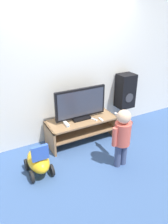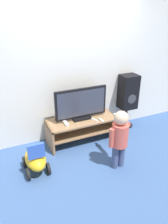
% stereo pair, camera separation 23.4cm
% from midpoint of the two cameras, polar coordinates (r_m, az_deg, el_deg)
% --- Properties ---
extents(ground_plane, '(16.00, 16.00, 0.00)m').
position_cam_midpoint_polar(ground_plane, '(4.00, -0.64, -9.13)').
color(ground_plane, '#38568C').
extents(wall_back, '(10.00, 0.06, 2.60)m').
position_cam_midpoint_polar(wall_back, '(3.95, -4.81, 11.17)').
color(wall_back, silver).
rests_on(wall_back, ground_plane).
extents(tv_stand, '(1.28, 0.52, 0.45)m').
position_cam_midpoint_polar(tv_stand, '(4.04, -2.36, -3.76)').
color(tv_stand, '#93704C').
rests_on(tv_stand, ground_plane).
extents(television, '(0.96, 0.20, 0.58)m').
position_cam_midpoint_polar(television, '(3.86, -2.62, 1.98)').
color(television, black).
rests_on(television, tv_stand).
extents(game_console, '(0.06, 0.17, 0.04)m').
position_cam_midpoint_polar(game_console, '(3.78, -6.43, -3.20)').
color(game_console, white).
rests_on(game_console, tv_stand).
extents(remote_primary, '(0.03, 0.13, 0.03)m').
position_cam_midpoint_polar(remote_primary, '(3.94, 2.72, -1.96)').
color(remote_primary, white).
rests_on(remote_primary, tv_stand).
extents(remote_secondary, '(0.08, 0.13, 0.03)m').
position_cam_midpoint_polar(remote_secondary, '(3.93, 0.98, -1.99)').
color(remote_secondary, white).
rests_on(remote_secondary, tv_stand).
extents(child, '(0.37, 0.53, 0.96)m').
position_cam_midpoint_polar(child, '(3.32, 7.94, -5.67)').
color(child, '#3F4C72').
rests_on(child, ground_plane).
extents(speaker_tower, '(0.34, 0.31, 1.11)m').
position_cam_midpoint_polar(speaker_tower, '(4.49, 9.25, 5.12)').
color(speaker_tower, black).
rests_on(speaker_tower, ground_plane).
extents(ride_on_toy, '(0.34, 0.55, 0.57)m').
position_cam_midpoint_polar(ride_on_toy, '(3.43, -13.80, -12.36)').
color(ride_on_toy, gold).
rests_on(ride_on_toy, ground_plane).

